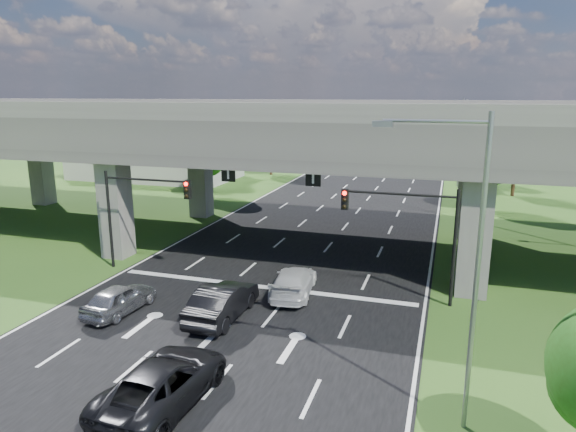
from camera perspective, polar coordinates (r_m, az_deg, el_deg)
The scene contains 19 objects.
ground at distance 25.78m, azimuth -5.72°, elevation -10.59°, with size 160.00×160.00×0.00m, color #294C18.
road at distance 34.58m, azimuth 0.82°, elevation -4.15°, with size 18.00×120.00×0.03m, color black.
overpass at distance 34.97m, azimuth 1.82°, elevation 9.26°, with size 80.00×15.00×10.00m.
warehouse at distance 67.31m, azimuth -14.49°, elevation 5.80°, with size 20.00×10.00×4.00m, color #9E9E99.
signal_right at distance 26.32m, azimuth 13.45°, elevation -0.74°, with size 5.76×0.54×6.00m.
signal_left at distance 31.46m, azimuth -16.24°, elevation 1.38°, with size 5.76×0.54×6.00m.
streetlight_near at distance 16.25m, azimuth 19.04°, elevation -3.85°, with size 3.38×0.25×10.00m.
streetlight_far at distance 45.80m, azimuth 18.39°, elevation 6.98°, with size 3.38×0.25×10.00m.
streetlight_beyond at distance 61.74m, azimuth 18.30°, elevation 8.49°, with size 3.38×0.25×10.00m.
tree_left_near at distance 53.33m, azimuth -8.68°, elevation 7.22°, with size 4.50×4.50×7.80m.
tree_left_mid at distance 61.86m, azimuth -7.90°, elevation 7.48°, with size 3.91×3.90×6.76m.
tree_left_far at distance 67.62m, azimuth -1.89°, elevation 8.93°, with size 4.80×4.80×8.32m.
tree_right_near at distance 50.05m, azimuth 21.63°, elevation 5.66°, with size 4.20×4.20×7.28m.
tree_right_mid at distance 58.28m, azimuth 24.07°, elevation 6.09°, with size 3.91×3.90×6.76m.
tree_right_far at distance 65.86m, azimuth 19.92°, elevation 7.74°, with size 4.50×4.50×7.80m.
car_silver at distance 26.59m, azimuth -18.22°, elevation -8.73°, with size 1.67×4.16×1.42m, color #96979D.
car_dark at distance 24.85m, azimuth -7.28°, elevation -9.39°, with size 1.78×5.11×1.68m, color black.
car_white at distance 27.46m, azimuth 0.60°, elevation -7.30°, with size 2.01×4.93×1.43m, color silver.
car_trailing at distance 18.99m, azimuth -13.68°, elevation -17.53°, with size 2.63×5.70×1.58m, color black.
Camera 1 is at (9.48, -21.57, 10.48)m, focal length 32.00 mm.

